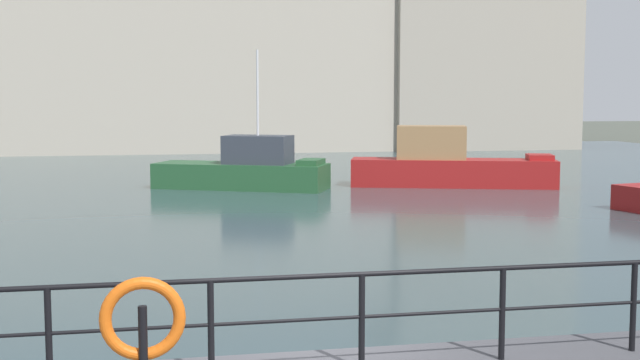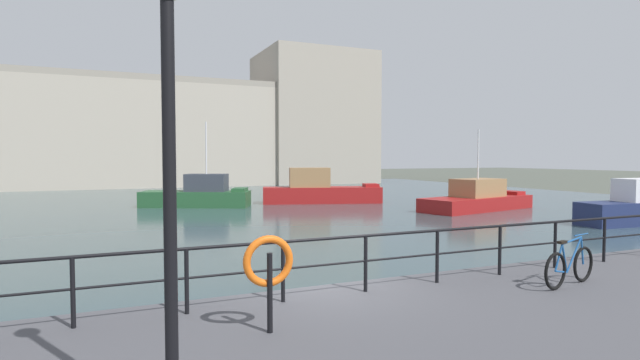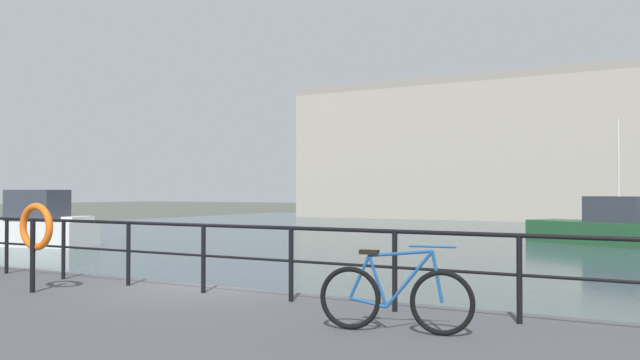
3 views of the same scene
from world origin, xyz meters
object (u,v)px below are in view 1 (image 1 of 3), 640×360
object	(u,v)px
harbor_building	(259,60)
moored_small_launch	(448,165)
life_ring_stand	(143,324)
moored_red_daysailer	(246,170)

from	to	relation	value
harbor_building	moored_small_launch	world-z (taller)	harbor_building
moored_small_launch	life_ring_stand	size ratio (longest dim) A/B	6.59
moored_red_daysailer	moored_small_launch	distance (m)	9.04
harbor_building	moored_small_launch	size ratio (longest dim) A/B	6.63
harbor_building	life_ring_stand	world-z (taller)	harbor_building
moored_red_daysailer	moored_small_launch	size ratio (longest dim) A/B	0.85
moored_red_daysailer	life_ring_stand	xyz separation A→B (m)	(-4.03, -28.70, 1.14)
harbor_building	moored_small_launch	bearing A→B (deg)	-80.85
harbor_building	moored_red_daysailer	xyz separation A→B (m)	(-4.24, -28.72, -6.03)
harbor_building	life_ring_stand	size ratio (longest dim) A/B	43.65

